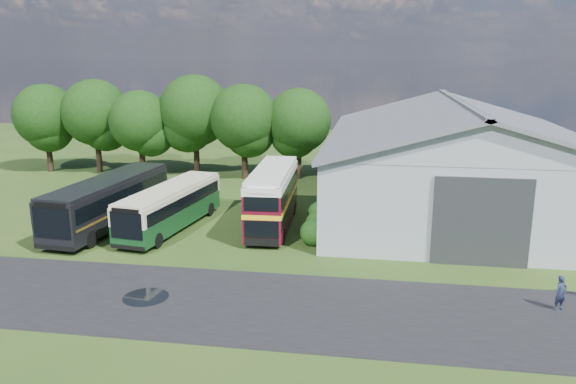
% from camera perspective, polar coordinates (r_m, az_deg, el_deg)
% --- Properties ---
extents(ground, '(120.00, 120.00, 0.00)m').
position_cam_1_polar(ground, '(30.41, -9.39, -8.40)').
color(ground, '#203C13').
rests_on(ground, ground).
extents(asphalt_road, '(60.00, 8.00, 0.02)m').
position_cam_1_polar(asphalt_road, '(26.97, -5.26, -11.26)').
color(asphalt_road, black).
rests_on(asphalt_road, ground).
extents(puddle, '(2.20, 2.20, 0.01)m').
position_cam_1_polar(puddle, '(28.35, -14.25, -10.35)').
color(puddle, black).
rests_on(puddle, ground).
extents(storage_shed, '(18.80, 24.80, 8.15)m').
position_cam_1_polar(storage_shed, '(43.59, 16.63, 3.69)').
color(storage_shed, gray).
rests_on(storage_shed, ground).
extents(tree_far_left, '(6.12, 6.12, 8.64)m').
position_cam_1_polar(tree_far_left, '(60.31, -23.42, 7.14)').
color(tree_far_left, black).
rests_on(tree_far_left, ground).
extents(tree_left_a, '(6.46, 6.46, 9.12)m').
position_cam_1_polar(tree_left_a, '(58.20, -18.99, 7.63)').
color(tree_left_a, black).
rests_on(tree_left_a, ground).
extents(tree_left_b, '(5.78, 5.78, 8.16)m').
position_cam_1_polar(tree_left_b, '(55.19, -14.80, 6.97)').
color(tree_left_b, black).
rests_on(tree_left_b, ground).
extents(tree_mid, '(6.80, 6.80, 9.60)m').
position_cam_1_polar(tree_mid, '(54.49, -9.44, 8.14)').
color(tree_mid, black).
rests_on(tree_mid, ground).
extents(tree_right_a, '(6.26, 6.26, 8.83)m').
position_cam_1_polar(tree_right_a, '(52.20, -4.51, 7.50)').
color(tree_right_a, black).
rests_on(tree_right_a, ground).
extents(tree_right_b, '(5.98, 5.98, 8.45)m').
position_cam_1_polar(tree_right_b, '(52.07, 1.10, 7.24)').
color(tree_right_b, black).
rests_on(tree_right_b, ground).
extents(shrub_front, '(1.70, 1.70, 1.70)m').
position_cam_1_polar(shrub_front, '(34.75, 2.62, -5.35)').
color(shrub_front, '#194714').
rests_on(shrub_front, ground).
extents(shrub_mid, '(1.60, 1.60, 1.60)m').
position_cam_1_polar(shrub_mid, '(36.63, 2.98, -4.33)').
color(shrub_mid, '#194714').
rests_on(shrub_mid, ground).
extents(shrub_back, '(1.80, 1.80, 1.80)m').
position_cam_1_polar(shrub_back, '(38.53, 3.30, -3.42)').
color(shrub_back, '#194714').
rests_on(shrub_back, ground).
extents(bus_green_single, '(3.90, 10.73, 2.89)m').
position_cam_1_polar(bus_green_single, '(38.15, -11.82, -1.46)').
color(bus_green_single, black).
rests_on(bus_green_single, ground).
extents(bus_maroon_double, '(2.81, 9.55, 4.06)m').
position_cam_1_polar(bus_maroon_double, '(37.60, -1.57, -0.62)').
color(bus_maroon_double, black).
rests_on(bus_maroon_double, ground).
extents(bus_dark_single, '(3.86, 12.22, 3.31)m').
position_cam_1_polar(bus_dark_single, '(39.73, -17.73, -0.89)').
color(bus_dark_single, black).
rests_on(bus_dark_single, ground).
extents(visitor_a, '(0.72, 0.64, 1.64)m').
position_cam_1_polar(visitor_a, '(28.75, 25.97, -9.25)').
color(visitor_a, '#1B233C').
rests_on(visitor_a, ground).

